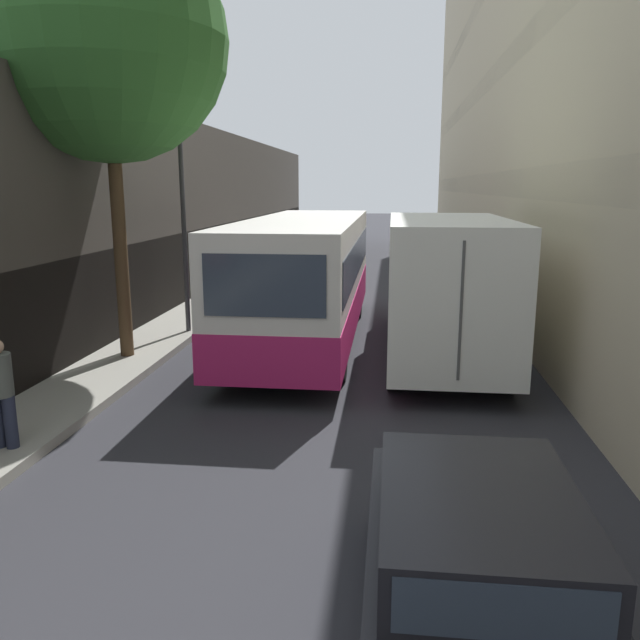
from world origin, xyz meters
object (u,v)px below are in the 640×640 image
street_tree_left (106,39)px  box_truck (443,283)px  car_hatchback (477,576)px  pedestrian (1,390)px  street_lamp (178,107)px  bus (306,277)px

street_tree_left → box_truck: bearing=9.8°
car_hatchback → street_tree_left: size_ratio=0.46×
pedestrian → street_lamp: 8.63m
car_hatchback → pedestrian: size_ratio=2.59×
car_hatchback → street_lamp: size_ratio=0.50×
bus → box_truck: bearing=-18.4°
street_lamp → pedestrian: bearing=-91.9°
bus → box_truck: size_ratio=1.28×
car_hatchback → bus: bearing=105.1°
box_truck → street_tree_left: (-6.80, -1.18, 4.89)m
bus → street_tree_left: (-3.61, -2.24, 4.97)m
street_tree_left → pedestrian: bearing=-86.1°
street_tree_left → car_hatchback: bearing=-51.5°
pedestrian → bus: bearing=65.3°
car_hatchback → street_tree_left: (-6.39, 8.01, 5.84)m
pedestrian → street_tree_left: size_ratio=0.18×
box_truck → street_lamp: street_lamp is taller
bus → street_lamp: street_lamp is taller
car_hatchback → pedestrian: bearing=152.7°
car_hatchback → street_tree_left: street_tree_left is taller
street_lamp → box_truck: bearing=-11.3°
car_hatchback → street_lamp: bearing=119.1°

